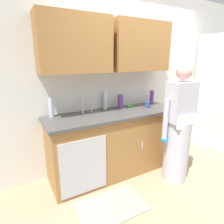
% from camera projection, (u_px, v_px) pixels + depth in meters
% --- Properties ---
extents(ground_plane, '(9.00, 9.00, 0.00)m').
position_uv_depth(ground_plane, '(174.00, 184.00, 2.63)').
color(ground_plane, '#998466').
extents(kitchen_wall_with_uppers, '(4.80, 0.44, 2.70)m').
position_uv_depth(kitchen_wall_with_uppers, '(128.00, 72.00, 3.00)').
color(kitchen_wall_with_uppers, silver).
rests_on(kitchen_wall_with_uppers, ground).
extents(closet_door_panel, '(0.04, 1.10, 2.10)m').
position_uv_depth(closet_door_panel, '(221.00, 95.00, 3.35)').
color(closet_door_panel, silver).
rests_on(closet_door_panel, ground).
extents(counter_cabinet, '(1.90, 0.62, 0.90)m').
position_uv_depth(counter_cabinet, '(114.00, 144.00, 2.83)').
color(counter_cabinet, '#9E6B38').
rests_on(counter_cabinet, ground).
extents(countertop, '(1.96, 0.66, 0.04)m').
position_uv_depth(countertop, '(114.00, 114.00, 2.71)').
color(countertop, '#474442').
rests_on(countertop, counter_cabinet).
extents(sink, '(0.50, 0.36, 0.35)m').
position_uv_depth(sink, '(90.00, 117.00, 2.53)').
color(sink, '#B7BABF').
rests_on(sink, counter_cabinet).
extents(person_at_sink, '(0.55, 0.34, 1.62)m').
position_uv_depth(person_at_sink, '(178.00, 134.00, 2.58)').
color(person_at_sink, white).
rests_on(person_at_sink, ground).
extents(floor_mat, '(0.80, 0.50, 0.01)m').
position_uv_depth(floor_mat, '(111.00, 207.00, 2.22)').
color(floor_mat, gray).
rests_on(floor_mat, ground).
extents(bottle_soap, '(0.06, 0.06, 0.28)m').
position_uv_depth(bottle_soap, '(105.00, 100.00, 2.84)').
color(bottle_soap, silver).
rests_on(bottle_soap, countertop).
extents(bottle_water_tall, '(0.08, 0.08, 0.21)m').
position_uv_depth(bottle_water_tall, '(120.00, 101.00, 2.91)').
color(bottle_water_tall, '#66388C').
rests_on(bottle_water_tall, countertop).
extents(bottle_cleaner_spray, '(0.06, 0.06, 0.25)m').
position_uv_depth(bottle_cleaner_spray, '(51.00, 108.00, 2.45)').
color(bottle_cleaner_spray, silver).
rests_on(bottle_cleaner_spray, countertop).
extents(bottle_dish_liquid, '(0.07, 0.07, 0.23)m').
position_uv_depth(bottle_dish_liquid, '(152.00, 97.00, 3.17)').
color(bottle_dish_liquid, '#66388C').
rests_on(bottle_dish_liquid, countertop).
extents(cup_by_sink, '(0.08, 0.08, 0.10)m').
position_uv_depth(cup_by_sink, '(148.00, 104.00, 2.95)').
color(cup_by_sink, '#33478C').
rests_on(cup_by_sink, countertop).
extents(sponge, '(0.11, 0.07, 0.03)m').
position_uv_depth(sponge, '(130.00, 106.00, 3.02)').
color(sponge, '#4CBF4C').
rests_on(sponge, countertop).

